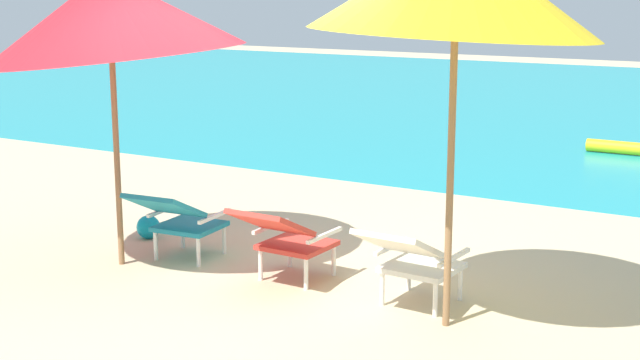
# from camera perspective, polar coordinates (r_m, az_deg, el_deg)

# --- Properties ---
(ground_plane) EXTENTS (40.00, 40.00, 0.00)m
(ground_plane) POSITION_cam_1_polar(r_m,az_deg,el_deg) (10.67, 9.25, -0.70)
(ground_plane) COLOR #CCB78E
(ocean_band) EXTENTS (40.00, 18.00, 0.01)m
(ocean_band) POSITION_cam_1_polar(r_m,az_deg,el_deg) (18.98, 19.19, 4.40)
(ocean_band) COLOR teal
(ocean_band) RESTS_ON ground_plane
(lounge_chair_left) EXTENTS (0.62, 0.92, 0.68)m
(lounge_chair_left) POSITION_cam_1_polar(r_m,az_deg,el_deg) (7.84, -8.94, -2.33)
(lounge_chair_left) COLOR teal
(lounge_chair_left) RESTS_ON ground_plane
(lounge_chair_center) EXTENTS (0.56, 0.89, 0.68)m
(lounge_chair_center) POSITION_cam_1_polar(r_m,az_deg,el_deg) (7.20, -2.21, -3.49)
(lounge_chair_center) COLOR red
(lounge_chair_center) RESTS_ON ground_plane
(lounge_chair_right) EXTENTS (0.58, 0.90, 0.68)m
(lounge_chair_right) POSITION_cam_1_polar(r_m,az_deg,el_deg) (6.66, 5.78, -4.86)
(lounge_chair_right) COLOR silver
(lounge_chair_right) RESTS_ON ground_plane
(beach_umbrella_left) EXTENTS (2.90, 2.88, 2.56)m
(beach_umbrella_left) POSITION_cam_1_polar(r_m,az_deg,el_deg) (7.65, -13.11, 10.12)
(beach_umbrella_left) COLOR olive
(beach_umbrella_left) RESTS_ON ground_plane
(beach_ball) EXTENTS (0.22, 0.22, 0.22)m
(beach_ball) POSITION_cam_1_polar(r_m,az_deg,el_deg) (8.70, -10.77, -2.93)
(beach_ball) COLOR #0A93AD
(beach_ball) RESTS_ON ground_plane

